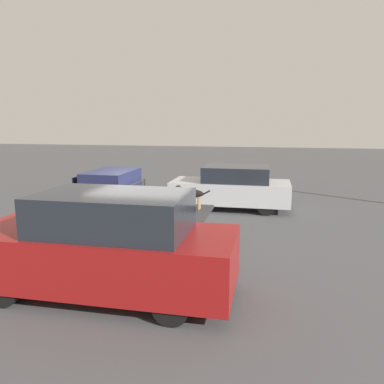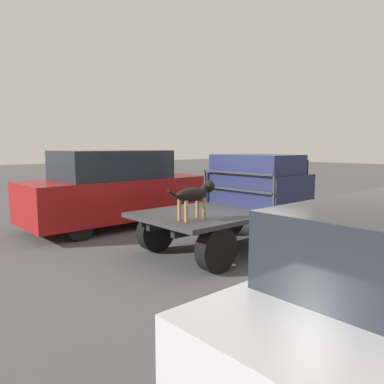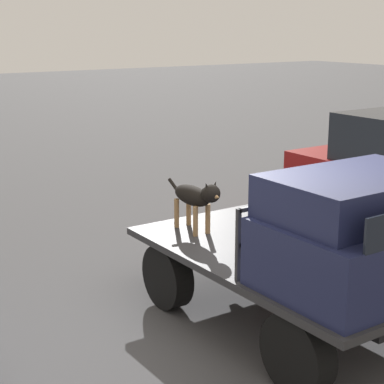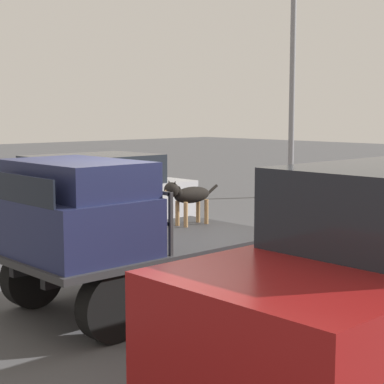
{
  "view_description": "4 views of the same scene",
  "coord_description": "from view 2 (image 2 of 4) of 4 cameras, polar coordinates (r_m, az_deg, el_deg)",
  "views": [
    {
      "loc": [
        -3.31,
        9.52,
        3.19
      ],
      "look_at": [
        -1.23,
        -0.4,
        1.3
      ],
      "focal_mm": 35.0,
      "sensor_mm": 36.0,
      "label": 1
    },
    {
      "loc": [
        -5.34,
        -5.02,
        2.05
      ],
      "look_at": [
        -1.23,
        -0.4,
        1.3
      ],
      "focal_mm": 35.0,
      "sensor_mm": 36.0,
      "label": 2
    },
    {
      "loc": [
        4.84,
        -4.51,
        3.2
      ],
      "look_at": [
        -1.23,
        -0.4,
        1.3
      ],
      "focal_mm": 60.0,
      "sensor_mm": 36.0,
      "label": 3
    },
    {
      "loc": [
        4.96,
        6.25,
        2.42
      ],
      "look_at": [
        -1.23,
        -0.4,
        1.3
      ],
      "focal_mm": 60.0,
      "sensor_mm": 36.0,
      "label": 4
    }
  ],
  "objects": [
    {
      "name": "ground_plane",
      "position": [
        7.61,
        5.03,
        -8.71
      ],
      "size": [
        80.0,
        80.0,
        0.0
      ],
      "primitive_type": "plane",
      "color": "#474749"
    },
    {
      "name": "flatbed_truck",
      "position": [
        7.47,
        5.08,
        -4.35
      ],
      "size": [
        3.52,
        2.0,
        0.82
      ],
      "color": "black",
      "rests_on": "ground"
    },
    {
      "name": "truck_cab",
      "position": [
        8.13,
        10.07,
        1.72
      ],
      "size": [
        1.33,
        1.88,
        1.06
      ],
      "color": "#1E2347",
      "rests_on": "flatbed_truck"
    },
    {
      "name": "truck_headboard",
      "position": [
        7.6,
        6.77,
        1.28
      ],
      "size": [
        0.04,
        1.88,
        0.72
      ],
      "color": "#2D2D30",
      "rests_on": "flatbed_truck"
    },
    {
      "name": "dog",
      "position": [
        6.3,
        0.62,
        -0.3
      ],
      "size": [
        1.05,
        0.24,
        0.68
      ],
      "rotation": [
        0.0,
        0.0,
        -0.32
      ],
      "color": "#9E7547",
      "rests_on": "flatbed_truck"
    },
    {
      "name": "parked_pickup_far",
      "position": [
        9.83,
        -11.13,
        0.42
      ],
      "size": [
        4.91,
        1.88,
        1.95
      ],
      "rotation": [
        0.0,
        0.0,
        0.14
      ],
      "color": "black",
      "rests_on": "ground"
    }
  ]
}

